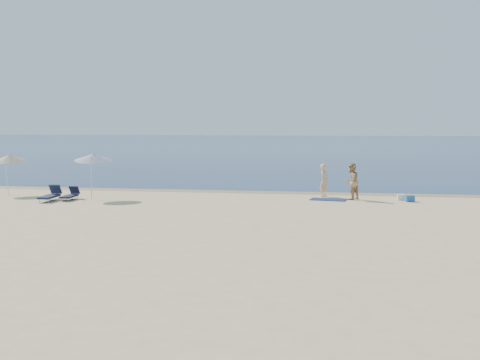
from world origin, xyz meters
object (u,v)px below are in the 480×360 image
object	(u,v)px
umbrella_near	(93,157)
person_left	(324,180)
person_right	(351,181)
blue_cooler	(410,198)

from	to	relation	value
umbrella_near	person_left	bearing A→B (deg)	-10.95
person_right	blue_cooler	bearing A→B (deg)	121.81
person_left	umbrella_near	world-z (taller)	umbrella_near
person_right	umbrella_near	size ratio (longest dim) A/B	0.73
umbrella_near	person_right	bearing A→B (deg)	-16.30
person_left	blue_cooler	xyz separation A→B (m)	(4.27, -1.28, -0.72)
person_left	umbrella_near	distance (m)	12.14
person_right	blue_cooler	size ratio (longest dim) A/B	4.23
person_right	blue_cooler	xyz separation A→B (m)	(2.87, -0.35, -0.78)
umbrella_near	blue_cooler	bearing A→B (deg)	-18.99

